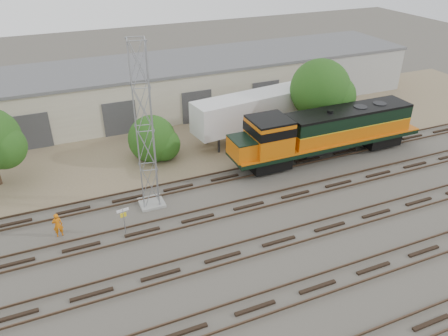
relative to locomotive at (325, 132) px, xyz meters
name	(u,v)px	position (x,y,z in m)	size (l,w,h in m)	color
ground	(258,218)	(-9.47, -6.00, -2.49)	(140.00, 140.00, 0.00)	#47423A
dirt_strip	(189,136)	(-9.47, 9.00, -2.48)	(80.00, 16.00, 0.02)	#726047
tracks	(279,241)	(-9.47, -9.00, -2.41)	(80.00, 20.40, 0.28)	black
warehouse	(165,86)	(-9.42, 16.98, 0.16)	(58.40, 10.40, 5.30)	beige
locomotive	(325,132)	(0.00, 0.00, 0.00)	(18.16, 3.19, 4.36)	black
signal_tower	(145,131)	(-15.97, -1.29, 3.43)	(1.79, 1.79, 12.14)	gray
sign_post	(123,216)	(-18.51, -4.10, -1.08)	(0.82, 0.16, 2.01)	gray
worker	(58,225)	(-22.63, -2.62, -1.61)	(0.64, 0.42, 1.77)	orange
semi_trailer	(265,108)	(-2.48, 6.38, 0.28)	(14.54, 4.75, 4.40)	silver
dumpster_blue	(329,102)	(7.51, 9.70, -1.74)	(1.60, 1.50, 1.50)	navy
dumpster_red	(330,96)	(8.88, 11.47, -1.79)	(1.50, 1.40, 1.40)	maroon
tree_mid	(155,140)	(-13.66, 5.72, -0.75)	(4.40, 4.19, 4.19)	#382619
tree_east	(324,91)	(2.33, 3.95, 2.16)	(5.92, 5.64, 7.61)	#382619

